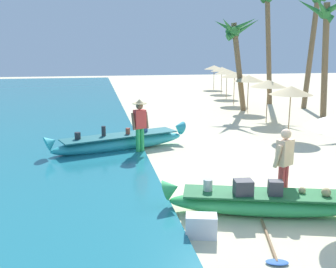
# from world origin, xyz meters

# --- Properties ---
(ground_plane) EXTENTS (80.00, 80.00, 0.00)m
(ground_plane) POSITION_xyz_m (0.00, 0.00, 0.00)
(ground_plane) COLOR beige
(boat_green_foreground) EXTENTS (4.08, 1.76, 0.76)m
(boat_green_foreground) POSITION_xyz_m (-0.83, -1.14, 0.27)
(boat_green_foreground) COLOR #38B760
(boat_green_foreground) RESTS_ON ground
(boat_cyan_midground) EXTENTS (4.76, 2.29, 0.85)m
(boat_cyan_midground) POSITION_xyz_m (-3.31, 4.45, 0.29)
(boat_cyan_midground) COLOR #33B2BC
(boat_cyan_midground) RESTS_ON ground
(person_vendor_hatted) EXTENTS (0.58, 0.44, 1.76)m
(person_vendor_hatted) POSITION_xyz_m (-2.73, 3.89, 1.01)
(person_vendor_hatted) COLOR green
(person_vendor_hatted) RESTS_ON ground
(person_tourist_customer) EXTENTS (0.57, 0.44, 1.64)m
(person_tourist_customer) POSITION_xyz_m (-0.13, -0.59, 0.92)
(person_tourist_customer) COLOR #B2383D
(person_tourist_customer) RESTS_ON ground
(parasol_row_0) EXTENTS (1.60, 1.60, 1.91)m
(parasol_row_0) POSITION_xyz_m (3.13, 5.46, 1.75)
(parasol_row_0) COLOR #8E6B47
(parasol_row_0) RESTS_ON ground
(parasol_row_1) EXTENTS (1.60, 1.60, 1.91)m
(parasol_row_1) POSITION_xyz_m (3.53, 8.32, 1.75)
(parasol_row_1) COLOR #8E6B47
(parasol_row_1) RESTS_ON ground
(parasol_row_2) EXTENTS (1.60, 1.60, 1.91)m
(parasol_row_2) POSITION_xyz_m (3.83, 11.36, 1.75)
(parasol_row_2) COLOR #8E6B47
(parasol_row_2) RESTS_ON ground
(parasol_row_3) EXTENTS (1.60, 1.60, 1.91)m
(parasol_row_3) POSITION_xyz_m (4.11, 14.23, 1.75)
(parasol_row_3) COLOR #8E6B47
(parasol_row_3) RESTS_ON ground
(parasol_row_4) EXTENTS (1.60, 1.60, 1.91)m
(parasol_row_4) POSITION_xyz_m (4.68, 17.27, 1.75)
(parasol_row_4) COLOR #8E6B47
(parasol_row_4) RESTS_ON ground
(parasol_row_5) EXTENTS (1.60, 1.60, 1.91)m
(parasol_row_5) POSITION_xyz_m (5.23, 20.03, 1.75)
(parasol_row_5) COLOR #8E6B47
(parasol_row_5) RESTS_ON ground
(parasol_row_6) EXTENTS (1.60, 1.60, 1.91)m
(parasol_row_6) POSITION_xyz_m (5.51, 22.89, 1.75)
(parasol_row_6) COLOR #8E6B47
(parasol_row_6) RESTS_ON ground
(palm_tree_tall_inland) EXTENTS (2.36, 2.42, 7.01)m
(palm_tree_tall_inland) POSITION_xyz_m (5.82, 13.86, 5.53)
(palm_tree_tall_inland) COLOR brown
(palm_tree_tall_inland) RESTS_ON ground
(palm_tree_leaning_seaward) EXTENTS (2.49, 3.00, 4.89)m
(palm_tree_leaning_seaward) POSITION_xyz_m (3.18, 11.69, 3.85)
(palm_tree_leaning_seaward) COLOR brown
(palm_tree_leaning_seaward) RESTS_ON ground
(palm_tree_mid_cluster) EXTENTS (2.35, 2.66, 6.63)m
(palm_tree_mid_cluster) POSITION_xyz_m (7.62, 11.81, 5.28)
(palm_tree_mid_cluster) COLOR brown
(palm_tree_mid_cluster) RESTS_ON ground
(palm_tree_far_behind) EXTENTS (2.43, 2.18, 5.61)m
(palm_tree_far_behind) POSITION_xyz_m (6.31, 8.68, 4.34)
(palm_tree_far_behind) COLOR brown
(palm_tree_far_behind) RESTS_ON ground
(cooler_box) EXTENTS (0.62, 0.45, 0.41)m
(cooler_box) POSITION_xyz_m (-2.30, -1.83, 0.20)
(cooler_box) COLOR silver
(cooler_box) RESTS_ON ground
(paddle) EXTENTS (0.63, 1.65, 0.05)m
(paddle) POSITION_xyz_m (-1.24, -2.45, 0.03)
(paddle) COLOR #8E6B47
(paddle) RESTS_ON ground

